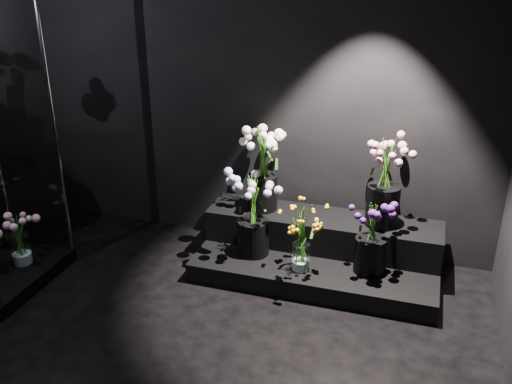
% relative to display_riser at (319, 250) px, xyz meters
% --- Properties ---
extents(wall_back, '(4.00, 0.00, 4.00)m').
position_rel_display_riser_xyz_m(wall_back, '(-0.63, 0.38, 1.23)').
color(wall_back, black).
rests_on(wall_back, floor).
extents(display_riser, '(1.90, 0.84, 0.42)m').
position_rel_display_riser_xyz_m(display_riser, '(0.00, 0.00, 0.00)').
color(display_riser, black).
rests_on(display_riser, floor).
extents(bouquet_orange_bells, '(0.37, 0.37, 0.55)m').
position_rel_display_riser_xyz_m(bouquet_orange_bells, '(-0.08, -0.32, 0.27)').
color(bouquet_orange_bells, white).
rests_on(bouquet_orange_bells, display_riser).
extents(bouquet_lilac, '(0.42, 0.42, 0.68)m').
position_rel_display_riser_xyz_m(bouquet_lilac, '(-0.50, -0.18, 0.37)').
color(bouquet_lilac, black).
rests_on(bouquet_lilac, display_riser).
extents(bouquet_purple, '(0.38, 0.38, 0.59)m').
position_rel_display_riser_xyz_m(bouquet_purple, '(0.42, -0.18, 0.31)').
color(bouquet_purple, black).
rests_on(bouquet_purple, display_riser).
extents(bouquet_cream_roses, '(0.43, 0.43, 0.71)m').
position_rel_display_riser_xyz_m(bouquet_cream_roses, '(-0.52, 0.12, 0.67)').
color(bouquet_cream_roses, black).
rests_on(bouquet_cream_roses, display_riser).
extents(bouquet_pink_roses, '(0.51, 0.51, 0.70)m').
position_rel_display_riser_xyz_m(bouquet_pink_roses, '(0.46, 0.11, 0.66)').
color(bouquet_pink_roses, black).
rests_on(bouquet_pink_roses, display_riser).
extents(bouquet_case_base_pink, '(0.37, 0.37, 0.42)m').
position_rel_display_riser_xyz_m(bouquet_case_base_pink, '(-2.24, -0.80, 0.15)').
color(bouquet_case_base_pink, white).
rests_on(bouquet_case_base_pink, display_case).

